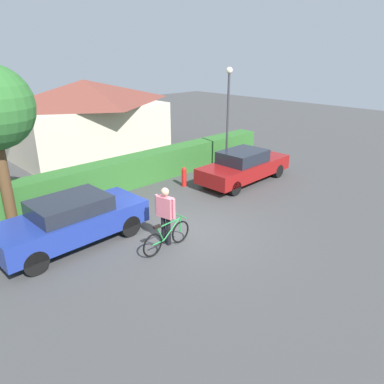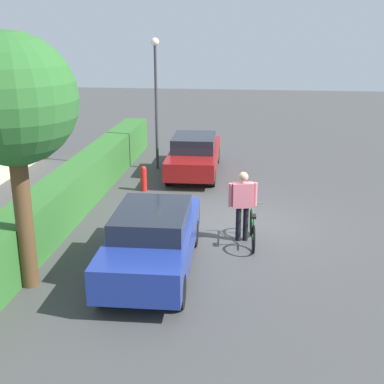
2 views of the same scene
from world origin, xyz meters
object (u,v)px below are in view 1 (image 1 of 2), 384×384
at_px(parked_car_near, 72,220).
at_px(fire_hydrant, 184,177).
at_px(person_rider, 165,211).
at_px(street_lamp, 228,107).
at_px(parked_car_far, 244,166).
at_px(bicycle, 167,237).

distance_m(parked_car_near, fire_hydrant, 5.78).
bearing_deg(person_rider, parked_car_near, 136.40).
bearing_deg(street_lamp, parked_car_near, -170.28).
relative_size(parked_car_far, bicycle, 2.59).
bearing_deg(person_rider, parked_car_far, 17.40).
relative_size(person_rider, street_lamp, 0.38).
bearing_deg(street_lamp, parked_car_far, -109.29).
distance_m(parked_car_near, person_rider, 2.68).
height_order(parked_car_far, bicycle, parked_car_far).
relative_size(parked_car_near, fire_hydrant, 5.29).
xyz_separation_m(parked_car_far, street_lamp, (0.50, 1.42, 2.25)).
bearing_deg(street_lamp, bicycle, -151.75).
height_order(parked_car_near, fire_hydrant, parked_car_near).
relative_size(bicycle, fire_hydrant, 2.16).
xyz_separation_m(parked_car_near, person_rider, (1.93, -1.84, 0.27)).
bearing_deg(fire_hydrant, parked_car_near, -166.26).
xyz_separation_m(person_rider, street_lamp, (6.36, 3.26, 1.93)).
bearing_deg(parked_car_near, bicycle, -50.07).
distance_m(parked_car_far, fire_hydrant, 2.60).
bearing_deg(bicycle, parked_car_far, 19.11).
distance_m(parked_car_near, bicycle, 2.76).
height_order(street_lamp, fire_hydrant, street_lamp).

